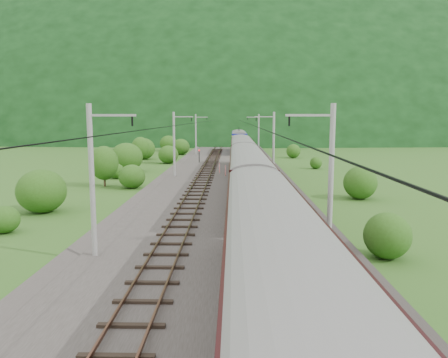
{
  "coord_description": "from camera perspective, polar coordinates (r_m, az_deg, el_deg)",
  "views": [
    {
      "loc": [
        1.15,
        -22.34,
        7.57
      ],
      "look_at": [
        0.42,
        13.03,
        2.6
      ],
      "focal_mm": 35.0,
      "sensor_mm": 36.0,
      "label": 1
    }
  ],
  "objects": [
    {
      "name": "ground",
      "position": [
        23.61,
        -1.7,
        -10.71
      ],
      "size": [
        600.0,
        600.0,
        0.0
      ],
      "primitive_type": "plane",
      "color": "#355A1C",
      "rests_on": "ground"
    },
    {
      "name": "railbed",
      "position": [
        33.2,
        -0.84,
        -4.92
      ],
      "size": [
        14.0,
        220.0,
        0.3
      ],
      "primitive_type": "cube",
      "color": "#38332D",
      "rests_on": "ground"
    },
    {
      "name": "track_left",
      "position": [
        33.32,
        -4.98,
        -4.51
      ],
      "size": [
        2.4,
        220.0,
        0.27
      ],
      "color": "brown",
      "rests_on": "railbed"
    },
    {
      "name": "track_right",
      "position": [
        33.15,
        3.32,
        -4.56
      ],
      "size": [
        2.4,
        220.0,
        0.27
      ],
      "color": "brown",
      "rests_on": "railbed"
    },
    {
      "name": "catenary_left",
      "position": [
        54.91,
        -6.46,
        4.74
      ],
      "size": [
        2.54,
        192.28,
        8.0
      ],
      "color": "gray",
      "rests_on": "railbed"
    },
    {
      "name": "catenary_right",
      "position": [
        54.65,
        6.42,
        4.73
      ],
      "size": [
        2.54,
        192.28,
        8.0
      ],
      "color": "gray",
      "rests_on": "railbed"
    },
    {
      "name": "overhead_wires",
      "position": [
        32.36,
        -0.86,
        7.16
      ],
      "size": [
        4.83,
        198.0,
        0.03
      ],
      "color": "black",
      "rests_on": "ground"
    },
    {
      "name": "mountain_main",
      "position": [
        282.44,
        0.95,
        6.46
      ],
      "size": [
        504.0,
        360.0,
        244.0
      ],
      "primitive_type": "ellipsoid",
      "color": "black",
      "rests_on": "ground"
    },
    {
      "name": "mountain_ridge",
      "position": [
        344.43,
        -19.54,
        6.28
      ],
      "size": [
        336.0,
        280.0,
        132.0
      ],
      "primitive_type": "ellipsoid",
      "color": "black",
      "rests_on": "ground"
    },
    {
      "name": "train",
      "position": [
        36.84,
        3.12,
        1.8
      ],
      "size": [
        3.05,
        123.66,
        5.3
      ],
      "color": "black",
      "rests_on": "ground"
    },
    {
      "name": "hazard_post_near",
      "position": [
        57.9,
        -0.59,
        1.44
      ],
      "size": [
        0.14,
        0.14,
        1.31
      ],
      "primitive_type": "cylinder",
      "color": "red",
      "rests_on": "railbed"
    },
    {
      "name": "hazard_post_far",
      "position": [
        55.14,
        0.2,
        1.11
      ],
      "size": [
        0.14,
        0.14,
        1.31
      ],
      "primitive_type": "cylinder",
      "color": "red",
      "rests_on": "railbed"
    },
    {
      "name": "signal",
      "position": [
        71.79,
        -3.27,
        3.16
      ],
      "size": [
        0.23,
        0.23,
        2.09
      ],
      "color": "black",
      "rests_on": "railbed"
    },
    {
      "name": "vegetation_left",
      "position": [
        36.64,
        -22.48,
        -1.17
      ],
      "size": [
        10.23,
        147.0,
        6.65
      ],
      "color": "#294F15",
      "rests_on": "ground"
    },
    {
      "name": "vegetation_right",
      "position": [
        29.25,
        22.8,
        -5.05
      ],
      "size": [
        6.41,
        103.88,
        2.92
      ],
      "color": "#294F15",
      "rests_on": "ground"
    }
  ]
}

